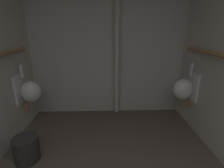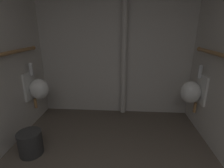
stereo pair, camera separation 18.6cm
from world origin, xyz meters
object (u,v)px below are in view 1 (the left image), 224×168
Objects in this scene: urinal_right_mid at (184,89)px; standpipe_back_wall at (117,42)px; urinal_left_mid at (29,91)px; waste_bin at (26,149)px.

urinal_right_mid is 1.33m from standpipe_back_wall.
waste_bin is (0.19, -0.72, -0.48)m from urinal_left_mid.
urinal_left_mid is at bearing -160.79° from standpipe_back_wall.
waste_bin is (-2.21, -0.74, -0.48)m from urinal_right_mid.
waste_bin is (-1.16, -1.19, -1.17)m from standpipe_back_wall.
standpipe_back_wall is (-1.04, 0.45, 0.69)m from urinal_right_mid.
standpipe_back_wall is 2.04m from waste_bin.
urinal_left_mid is 1.60m from standpipe_back_wall.
urinal_right_mid is 2.38m from waste_bin.
standpipe_back_wall reaches higher than urinal_left_mid.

